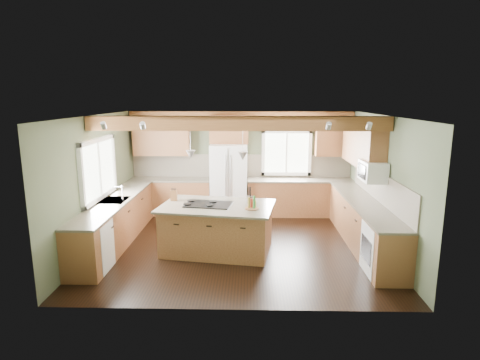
{
  "coord_description": "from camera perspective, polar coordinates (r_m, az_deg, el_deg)",
  "views": [
    {
      "loc": [
        0.23,
        -7.66,
        2.95
      ],
      "look_at": [
        0.02,
        0.3,
        1.29
      ],
      "focal_mm": 30.0,
      "sensor_mm": 36.0,
      "label": 1
    }
  ],
  "objects": [
    {
      "name": "ceiling_beam",
      "position": [
        7.39,
        -0.31,
        8.05
      ],
      "size": [
        5.55,
        0.26,
        0.26
      ],
      "primitive_type": "cube",
      "color": "brown",
      "rests_on": "ceiling"
    },
    {
      "name": "microwave",
      "position": [
        8.09,
        18.35,
        1.21
      ],
      "size": [
        0.4,
        0.7,
        0.38
      ],
      "primitive_type": "cube",
      "color": "white",
      "rests_on": "wall_right"
    },
    {
      "name": "upper_cab_back_corner",
      "position": [
        10.25,
        13.2,
        5.87
      ],
      "size": [
        0.9,
        0.35,
        0.9
      ],
      "primitive_type": "cube",
      "color": "brown",
      "rests_on": "wall_back"
    },
    {
      "name": "ceiling",
      "position": [
        7.67,
        -0.24,
        9.16
      ],
      "size": [
        5.6,
        5.6,
        0.0
      ],
      "primitive_type": "plane",
      "rotation": [
        3.14,
        0.0,
        0.0
      ],
      "color": "silver",
      "rests_on": "wall_back"
    },
    {
      "name": "base_cab_left",
      "position": [
        8.56,
        -17.29,
        -5.83
      ],
      "size": [
        0.6,
        3.7,
        0.88
      ],
      "primitive_type": "cube",
      "color": "brown",
      "rests_on": "floor"
    },
    {
      "name": "base_cab_right",
      "position": [
        8.42,
        17.15,
        -6.11
      ],
      "size": [
        0.6,
        3.7,
        0.88
      ],
      "primitive_type": "cube",
      "color": "brown",
      "rests_on": "floor"
    },
    {
      "name": "base_cab_back_left",
      "position": [
        10.37,
        -9.8,
        -2.4
      ],
      "size": [
        2.02,
        0.6,
        0.88
      ],
      "primitive_type": "cube",
      "color": "brown",
      "rests_on": "floor"
    },
    {
      "name": "wall_left",
      "position": [
        8.4,
        -19.69,
        -0.25
      ],
      "size": [
        0.0,
        5.0,
        5.0
      ],
      "primitive_type": "plane",
      "rotation": [
        1.57,
        0.0,
        1.57
      ],
      "color": "#4C583E",
      "rests_on": "ground"
    },
    {
      "name": "dishwasher",
      "position": [
        7.4,
        -20.42,
        -8.89
      ],
      "size": [
        0.6,
        0.6,
        0.84
      ],
      "primitive_type": "cube",
      "color": "white",
      "rests_on": "floor"
    },
    {
      "name": "window_left",
      "position": [
        8.39,
        -19.56,
        1.49
      ],
      "size": [
        0.04,
        1.6,
        1.05
      ],
      "primitive_type": "cube",
      "color": "white",
      "rests_on": "wall_left"
    },
    {
      "name": "counter_left",
      "position": [
        8.43,
        -17.48,
        -2.85
      ],
      "size": [
        0.64,
        3.74,
        0.04
      ],
      "primitive_type": "cube",
      "color": "#453F33",
      "rests_on": "base_cab_left"
    },
    {
      "name": "pendant_right",
      "position": [
        7.37,
        0.39,
        3.43
      ],
      "size": [
        0.18,
        0.18,
        0.16
      ],
      "primitive_type": "cone",
      "rotation": [
        3.14,
        0.0,
        0.0
      ],
      "color": "#B2B2B7",
      "rests_on": "ceiling"
    },
    {
      "name": "upper_cab_over_fridge",
      "position": [
        10.03,
        -1.57,
        7.2
      ],
      "size": [
        0.96,
        0.35,
        0.7
      ],
      "primitive_type": "cube",
      "color": "brown",
      "rests_on": "wall_back"
    },
    {
      "name": "upper_cab_right",
      "position": [
        8.95,
        17.06,
        4.84
      ],
      "size": [
        0.35,
        2.2,
        0.9
      ],
      "primitive_type": "cube",
      "color": "brown",
      "rests_on": "wall_right"
    },
    {
      "name": "refrigerator",
      "position": [
        10.01,
        -1.59,
        -0.05
      ],
      "size": [
        0.9,
        0.74,
        1.8
      ],
      "primitive_type": "cube",
      "color": "silver",
      "rests_on": "floor"
    },
    {
      "name": "floor",
      "position": [
        8.21,
        -0.22,
        -9.28
      ],
      "size": [
        5.6,
        5.6,
        0.0
      ],
      "primitive_type": "plane",
      "color": "black",
      "rests_on": "ground"
    },
    {
      "name": "base_cab_back_right",
      "position": [
        10.25,
        8.5,
        -2.53
      ],
      "size": [
        2.62,
        0.6,
        0.88
      ],
      "primitive_type": "cube",
      "color": "brown",
      "rests_on": "floor"
    },
    {
      "name": "bottle_tray",
      "position": [
        7.38,
        1.7,
        -3.24
      ],
      "size": [
        0.29,
        0.29,
        0.24
      ],
      "primitive_type": null,
      "rotation": [
        0.0,
        0.0,
        -0.13
      ],
      "color": "brown",
      "rests_on": "island_top"
    },
    {
      "name": "utensil_crock",
      "position": [
        7.74,
        1.39,
        -2.86
      ],
      "size": [
        0.15,
        0.15,
        0.15
      ],
      "primitive_type": "cylinder",
      "rotation": [
        0.0,
        0.0,
        -0.46
      ],
      "color": "#39312D",
      "rests_on": "island_top"
    },
    {
      "name": "window_back",
      "position": [
        10.28,
        6.62,
        3.87
      ],
      "size": [
        1.1,
        0.04,
        1.0
      ],
      "primitive_type": "cube",
      "color": "white",
      "rests_on": "wall_back"
    },
    {
      "name": "cooktop",
      "position": [
        7.71,
        -4.49,
        -3.45
      ],
      "size": [
        0.94,
        0.7,
        0.02
      ],
      "primitive_type": "cube",
      "rotation": [
        0.0,
        0.0,
        -0.15
      ],
      "color": "black",
      "rests_on": "island_top"
    },
    {
      "name": "sink",
      "position": [
        8.43,
        -17.48,
        -2.82
      ],
      "size": [
        0.5,
        0.65,
        0.03
      ],
      "primitive_type": "cube",
      "color": "#262628",
      "rests_on": "counter_left"
    },
    {
      "name": "soffit_trim",
      "position": [
        10.07,
        0.17,
        9.44
      ],
      "size": [
        5.55,
        0.2,
        0.1
      ],
      "primitive_type": "cube",
      "color": "brown",
      "rests_on": "ceiling"
    },
    {
      "name": "counter_back_left",
      "position": [
        10.27,
        -9.89,
        0.09
      ],
      "size": [
        2.06,
        0.64,
        0.04
      ],
      "primitive_type": "cube",
      "color": "#453F33",
      "rests_on": "base_cab_back_left"
    },
    {
      "name": "faucet",
      "position": [
        8.34,
        -16.37,
        -1.88
      ],
      "size": [
        0.02,
        0.02,
        0.28
      ],
      "primitive_type": "cylinder",
      "color": "#B2B2B7",
      "rests_on": "sink"
    },
    {
      "name": "wall_back",
      "position": [
        10.3,
        0.18,
        2.55
      ],
      "size": [
        5.6,
        0.0,
        5.6
      ],
      "primitive_type": "plane",
      "rotation": [
        1.57,
        0.0,
        0.0
      ],
      "color": "#4C583E",
      "rests_on": "ground"
    },
    {
      "name": "backsplash_right",
      "position": [
        8.31,
        19.36,
        -0.99
      ],
      "size": [
        0.03,
        3.7,
        0.58
      ],
      "primitive_type": "cube",
      "color": "brown",
      "rests_on": "wall_right"
    },
    {
      "name": "backsplash_back",
      "position": [
        10.3,
        0.18,
        2.05
      ],
      "size": [
        5.58,
        0.03,
        0.58
      ],
      "primitive_type": "cube",
      "color": "brown",
      "rests_on": "wall_back"
    },
    {
      "name": "pendant_left",
      "position": [
        7.6,
        -7.03,
        3.6
      ],
      "size": [
        0.18,
        0.18,
        0.16
      ],
      "primitive_type": "cone",
      "rotation": [
        3.14,
        0.0,
        0.0
      ],
      "color": "#B2B2B7",
      "rests_on": "ceiling"
    },
    {
      "name": "wall_right",
      "position": [
        8.25,
        19.61,
        -0.46
      ],
      "size": [
        0.0,
        5.0,
        5.0
      ],
      "primitive_type": "plane",
      "rotation": [
        1.57,
        0.0,
        -1.57
      ],
      "color": "#4C583E",
      "rests_on": "ground"
    },
    {
      "name": "upper_cab_back_left",
      "position": [
        10.28,
        -11.06,
        5.98
      ],
      "size": [
        1.4,
        0.35,
        0.9
      ],
      "primitive_type": "cube",
      "color": "brown",
      "rests_on": "wall_back"
    },
    {
      "name": "oven",
      "position": [
        7.25,
        19.82,
        -9.29
      ],
      "size": [
        0.6,
        0.72,
        0.84
      ],
      "primitive_type": "cube",
      "color": "white",
      "rests_on": "floor"
    },
    {
      "name": "island_top",
      "position": [
        7.68,
        -3.29,
        -3.73
      ],
      "size": [
        2.3,
        1.66,
        0.04
      ],
      "primitive_type": "cube",
      "rotation": [
        0.0,
        0.0,
        -0.15
      ],
      "color": "#453F33",
      "rests_on": "island"
    },
    {
      "name": "island",
      "position": [
        7.81,
        -3.25,
        -6.99
      ],
      "size": [
        2.15,
        1.51,
        0.88
      ],
      "primitive_type": "cube",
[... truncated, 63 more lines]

